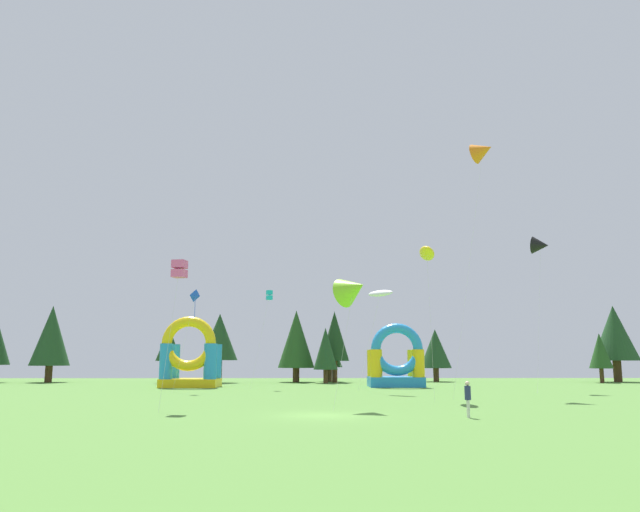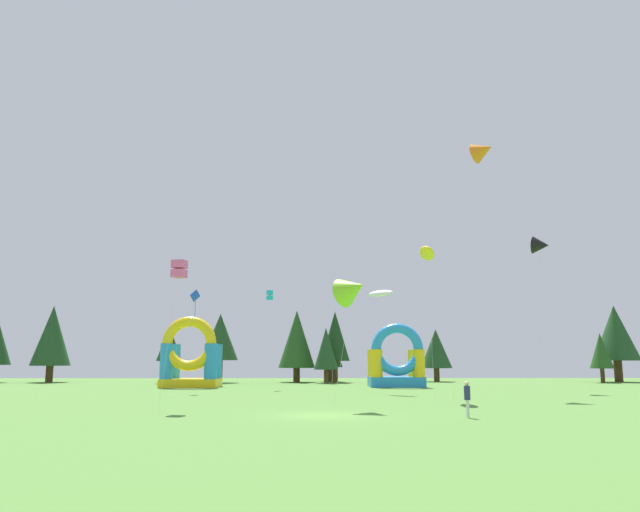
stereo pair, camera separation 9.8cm
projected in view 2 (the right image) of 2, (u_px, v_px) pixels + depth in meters
name	position (u px, v px, depth m)	size (l,w,h in m)	color
ground_plane	(323.00, 416.00, 31.71)	(120.00, 120.00, 0.00)	#548438
kite_orange_delta	(483.00, 150.00, 53.42)	(5.85, 6.57, 21.84)	orange
kite_yellow_parafoil	(427.00, 253.00, 45.05)	(1.65, 4.62, 11.20)	yellow
kite_black_delta	(541.00, 245.00, 57.36)	(3.45, 4.57, 14.25)	black
kite_cyan_box	(270.00, 295.00, 60.91)	(1.97, 1.19, 9.58)	#19B7CC
kite_pink_box	(179.00, 269.00, 36.83)	(0.91, 2.41, 8.74)	#EA599E
kite_lime_delta	(353.00, 289.00, 36.88)	(2.74, 2.73, 8.12)	#8CD826
kite_white_parafoil	(381.00, 293.00, 53.57)	(3.25, 3.10, 8.94)	white
kite_blue_diamond	(196.00, 298.00, 54.38)	(2.14, 0.88, 8.73)	blue
person_far_side	(467.00, 396.00, 30.59)	(0.32, 0.32, 1.79)	silver
inflatable_blue_arch	(396.00, 364.00, 63.26)	(5.56, 4.43, 6.46)	#268CD8
inflatable_red_slide	(191.00, 360.00, 62.67)	(5.74, 4.65, 7.12)	yellow
tree_row_2	(52.00, 336.00, 75.74)	(4.74, 4.74, 9.36)	#4C331E
tree_row_3	(169.00, 344.00, 72.89)	(2.97, 2.97, 6.64)	#4C331E
tree_row_4	(220.00, 337.00, 74.48)	(4.46, 4.46, 8.28)	#4C331E
tree_row_5	(297.00, 339.00, 76.18)	(4.52, 4.52, 8.82)	#4C331E
tree_row_6	(326.00, 349.00, 72.62)	(2.87, 2.87, 6.51)	#4C331E
tree_row_7	(330.00, 350.00, 77.67)	(3.21, 3.21, 6.13)	#4C331E
tree_row_8	(335.00, 336.00, 75.38)	(3.56, 3.56, 8.64)	#4C331E
tree_row_9	(436.00, 349.00, 77.69)	(3.96, 3.96, 6.56)	#4C331E
tree_row_10	(601.00, 351.00, 74.10)	(2.73, 2.73, 5.93)	#4C331E
tree_row_11	(615.00, 333.00, 76.89)	(5.51, 5.51, 9.48)	#4C331E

